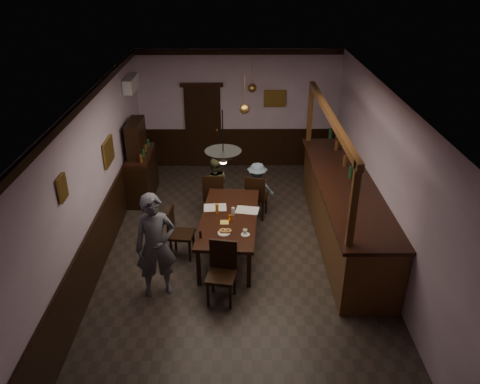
{
  "coord_description": "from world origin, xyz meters",
  "views": [
    {
      "loc": [
        -0.07,
        -7.35,
        5.05
      ],
      "look_at": [
        -0.0,
        0.19,
        1.15
      ],
      "focal_mm": 35.0,
      "sensor_mm": 36.0,
      "label": 1
    }
  ],
  "objects_px": {
    "pendant_iron": "(223,157)",
    "pendant_brass_far": "(252,88)",
    "soda_can": "(230,218)",
    "dining_table": "(229,220)",
    "chair_far_right": "(256,195)",
    "person_seated_right": "(257,188)",
    "chair_far_left": "(214,194)",
    "bar_counter": "(344,209)",
    "chair_near": "(222,269)",
    "chair_side": "(177,231)",
    "coffee_cup": "(245,231)",
    "person_seated_left": "(215,185)",
    "person_standing": "(156,246)",
    "pendant_brass_mid": "(245,109)"
  },
  "relations": [
    {
      "from": "coffee_cup",
      "to": "soda_can",
      "type": "relative_size",
      "value": 0.67
    },
    {
      "from": "chair_near",
      "to": "coffee_cup",
      "type": "distance_m",
      "value": 0.85
    },
    {
      "from": "chair_far_right",
      "to": "chair_near",
      "type": "height_order",
      "value": "chair_near"
    },
    {
      "from": "chair_far_left",
      "to": "bar_counter",
      "type": "xyz_separation_m",
      "value": [
        2.53,
        -0.87,
        0.1
      ]
    },
    {
      "from": "soda_can",
      "to": "pendant_iron",
      "type": "relative_size",
      "value": 0.14
    },
    {
      "from": "chair_far_right",
      "to": "person_seated_left",
      "type": "height_order",
      "value": "person_seated_left"
    },
    {
      "from": "chair_side",
      "to": "chair_far_right",
      "type": "bearing_deg",
      "value": -40.81
    },
    {
      "from": "chair_side",
      "to": "pendant_iron",
      "type": "xyz_separation_m",
      "value": [
        0.88,
        -0.68,
        1.72
      ]
    },
    {
      "from": "person_standing",
      "to": "coffee_cup",
      "type": "bearing_deg",
      "value": 6.28
    },
    {
      "from": "person_standing",
      "to": "bar_counter",
      "type": "relative_size",
      "value": 0.39
    },
    {
      "from": "person_seated_right",
      "to": "pendant_brass_far",
      "type": "distance_m",
      "value": 2.33
    },
    {
      "from": "pendant_brass_far",
      "to": "chair_near",
      "type": "bearing_deg",
      "value": -97.77
    },
    {
      "from": "bar_counter",
      "to": "pendant_iron",
      "type": "relative_size",
      "value": 5.36
    },
    {
      "from": "soda_can",
      "to": "person_seated_right",
      "type": "bearing_deg",
      "value": 71.66
    },
    {
      "from": "pendant_brass_far",
      "to": "chair_far_left",
      "type": "bearing_deg",
      "value": -115.37
    },
    {
      "from": "chair_far_left",
      "to": "person_standing",
      "type": "relative_size",
      "value": 0.55
    },
    {
      "from": "soda_can",
      "to": "dining_table",
      "type": "bearing_deg",
      "value": 99.1
    },
    {
      "from": "pendant_iron",
      "to": "pendant_brass_far",
      "type": "xyz_separation_m",
      "value": [
        0.57,
        3.87,
        0.04
      ]
    },
    {
      "from": "person_seated_left",
      "to": "pendant_brass_far",
      "type": "height_order",
      "value": "pendant_brass_far"
    },
    {
      "from": "soda_can",
      "to": "chair_far_right",
      "type": "bearing_deg",
      "value": 69.65
    },
    {
      "from": "chair_near",
      "to": "coffee_cup",
      "type": "relative_size",
      "value": 12.8
    },
    {
      "from": "chair_near",
      "to": "chair_side",
      "type": "height_order",
      "value": "chair_near"
    },
    {
      "from": "person_standing",
      "to": "person_seated_left",
      "type": "relative_size",
      "value": 1.47
    },
    {
      "from": "dining_table",
      "to": "soda_can",
      "type": "height_order",
      "value": "soda_can"
    },
    {
      "from": "person_seated_right",
      "to": "bar_counter",
      "type": "height_order",
      "value": "bar_counter"
    },
    {
      "from": "chair_far_left",
      "to": "chair_side",
      "type": "distance_m",
      "value": 1.54
    },
    {
      "from": "dining_table",
      "to": "chair_near",
      "type": "xyz_separation_m",
      "value": [
        -0.1,
        -1.31,
        -0.12
      ]
    },
    {
      "from": "chair_near",
      "to": "pendant_iron",
      "type": "xyz_separation_m",
      "value": [
        0.03,
        0.52,
        1.7
      ]
    },
    {
      "from": "chair_far_right",
      "to": "chair_side",
      "type": "relative_size",
      "value": 1.01
    },
    {
      "from": "chair_far_left",
      "to": "person_seated_left",
      "type": "height_order",
      "value": "person_seated_left"
    },
    {
      "from": "pendant_iron",
      "to": "pendant_brass_far",
      "type": "distance_m",
      "value": 3.91
    },
    {
      "from": "chair_near",
      "to": "person_seated_right",
      "type": "height_order",
      "value": "person_seated_right"
    },
    {
      "from": "chair_near",
      "to": "bar_counter",
      "type": "xyz_separation_m",
      "value": [
        2.29,
        1.74,
        0.08
      ]
    },
    {
      "from": "dining_table",
      "to": "person_seated_right",
      "type": "xyz_separation_m",
      "value": [
        0.57,
        1.51,
        -0.12
      ]
    },
    {
      "from": "soda_can",
      "to": "pendant_iron",
      "type": "distance_m",
      "value": 1.59
    },
    {
      "from": "chair_near",
      "to": "chair_side",
      "type": "xyz_separation_m",
      "value": [
        -0.84,
        1.19,
        -0.03
      ]
    },
    {
      "from": "person_standing",
      "to": "person_seated_right",
      "type": "xyz_separation_m",
      "value": [
        1.72,
        2.67,
        -0.33
      ]
    },
    {
      "from": "chair_far_left",
      "to": "chair_side",
      "type": "height_order",
      "value": "chair_far_left"
    },
    {
      "from": "chair_side",
      "to": "chair_near",
      "type": "bearing_deg",
      "value": -137.88
    },
    {
      "from": "soda_can",
      "to": "bar_counter",
      "type": "bearing_deg",
      "value": 15.05
    },
    {
      "from": "chair_near",
      "to": "person_standing",
      "type": "height_order",
      "value": "person_standing"
    },
    {
      "from": "dining_table",
      "to": "coffee_cup",
      "type": "relative_size",
      "value": 28.42
    },
    {
      "from": "chair_far_left",
      "to": "person_seated_right",
      "type": "bearing_deg",
      "value": -165.52
    },
    {
      "from": "person_seated_right",
      "to": "chair_near",
      "type": "bearing_deg",
      "value": 81.19
    },
    {
      "from": "dining_table",
      "to": "pendant_brass_far",
      "type": "xyz_separation_m",
      "value": [
        0.5,
        3.07,
        1.61
      ]
    },
    {
      "from": "dining_table",
      "to": "chair_side",
      "type": "bearing_deg",
      "value": -172.69
    },
    {
      "from": "soda_can",
      "to": "bar_counter",
      "type": "distance_m",
      "value": 2.25
    },
    {
      "from": "person_seated_right",
      "to": "pendant_brass_mid",
      "type": "distance_m",
      "value": 1.75
    },
    {
      "from": "dining_table",
      "to": "person_seated_right",
      "type": "relative_size",
      "value": 2.0
    },
    {
      "from": "bar_counter",
      "to": "pendant_brass_far",
      "type": "bearing_deg",
      "value": 122.64
    }
  ]
}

